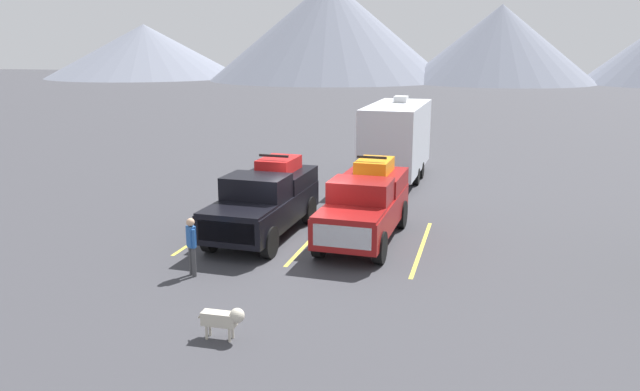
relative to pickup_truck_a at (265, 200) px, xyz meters
The scene contains 10 objects.
ground_plane 2.20m from the pickup_truck_a, 30.17° to the right, with size 240.00×240.00×0.00m, color #38383D.
pickup_truck_a is the anchor object (origin of this frame).
pickup_truck_b 3.30m from the pickup_truck_a, ahead, with size 2.22×5.51×2.60m.
lot_stripe_a 2.30m from the pickup_truck_a, behind, with size 0.12×5.50×0.01m, color gold.
lot_stripe_b 1.99m from the pickup_truck_a, ahead, with size 0.12×5.50×0.01m, color gold.
lot_stripe_c 5.29m from the pickup_truck_a, ahead, with size 0.12×5.50×0.01m, color gold.
camper_trailer_a 10.02m from the pickup_truck_a, 73.14° to the left, with size 2.50×7.52×3.82m.
person_a 4.12m from the pickup_truck_a, 98.66° to the right, with size 0.31×0.29×1.63m.
dog 7.53m from the pickup_truck_a, 76.32° to the right, with size 1.07×0.32×0.74m.
mountain_ridge 92.46m from the pickup_truck_a, 88.94° to the left, with size 155.08×43.41×17.71m.
Camera 1 is at (5.28, -17.32, 6.12)m, focal length 34.23 mm.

